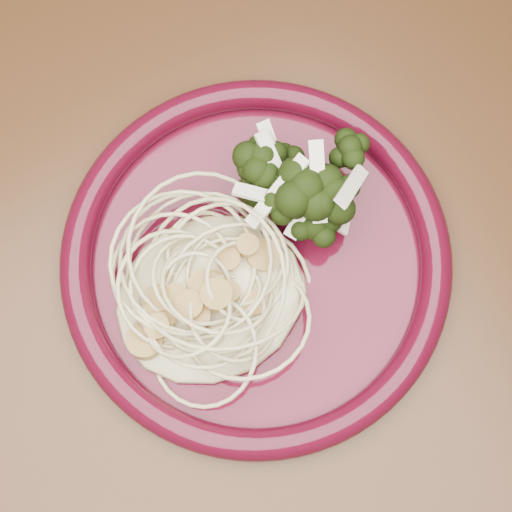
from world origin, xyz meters
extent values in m
plane|color=brown|center=(0.00, 0.00, 0.00)|extent=(3.50, 3.50, 0.00)
cube|color=#472814|center=(0.00, 0.00, 0.73)|extent=(1.20, 0.80, 0.04)
cylinder|color=#430818|center=(-0.11, 0.05, 0.75)|extent=(0.34, 0.34, 0.01)
torus|color=#430616|center=(-0.11, 0.05, 0.76)|extent=(0.35, 0.35, 0.02)
ellipsoid|color=beige|center=(-0.15, 0.04, 0.77)|extent=(0.17, 0.15, 0.03)
ellipsoid|color=black|center=(-0.05, 0.06, 0.78)|extent=(0.12, 0.16, 0.05)
camera|label=1|loc=(-0.17, -0.07, 1.28)|focal=50.00mm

